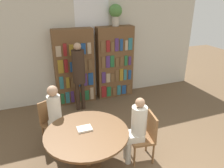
{
  "coord_description": "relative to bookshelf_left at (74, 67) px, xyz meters",
  "views": [
    {
      "loc": [
        -1.57,
        -1.77,
        2.8
      ],
      "look_at": [
        -0.1,
        2.11,
        1.05
      ],
      "focal_mm": 35.0,
      "sensor_mm": 36.0,
      "label": 1
    }
  ],
  "objects": [
    {
      "name": "wall_back",
      "position": [
        0.57,
        0.19,
        0.52
      ],
      "size": [
        6.4,
        0.07,
        3.0
      ],
      "color": "beige",
      "rests_on": "ground_plane"
    },
    {
      "name": "bookshelf_left",
      "position": [
        0.0,
        0.0,
        0.0
      ],
      "size": [
        1.02,
        0.34,
        1.98
      ],
      "color": "brown",
      "rests_on": "ground_plane"
    },
    {
      "name": "bookshelf_right",
      "position": [
        1.14,
        0.0,
        0.0
      ],
      "size": [
        1.02,
        0.34,
        1.98
      ],
      "color": "brown",
      "rests_on": "ground_plane"
    },
    {
      "name": "flower_vase",
      "position": [
        1.16,
        0.01,
        1.33
      ],
      "size": [
        0.34,
        0.34,
        0.55
      ],
      "color": "#B7AD9E",
      "rests_on": "bookshelf_right"
    },
    {
      "name": "reading_table",
      "position": [
        -0.34,
        -2.53,
        -0.38
      ],
      "size": [
        1.38,
        1.38,
        0.7
      ],
      "color": "brown",
      "rests_on": "ground_plane"
    },
    {
      "name": "chair_left_side",
      "position": [
        -0.81,
        -1.61,
        -0.49
      ],
      "size": [
        0.54,
        0.54,
        0.89
      ],
      "rotation": [
        0.0,
        0.0,
        -2.67
      ],
      "color": "brown",
      "rests_on": "ground_plane"
    },
    {
      "name": "chair_far_side",
      "position": [
        0.67,
        -2.69,
        -0.49
      ],
      "size": [
        0.46,
        0.46,
        0.89
      ],
      "rotation": [
        0.0,
        0.0,
        1.42
      ],
      "color": "brown",
      "rests_on": "ground_plane"
    },
    {
      "name": "seated_reader_left",
      "position": [
        -0.73,
        -1.77,
        -0.27
      ],
      "size": [
        0.37,
        0.4,
        1.26
      ],
      "rotation": [
        0.0,
        0.0,
        -2.67
      ],
      "color": "beige",
      "rests_on": "ground_plane"
    },
    {
      "name": "seated_reader_right",
      "position": [
        0.49,
        -2.66,
        -0.29
      ],
      "size": [
        0.39,
        0.31,
        1.23
      ],
      "rotation": [
        0.0,
        0.0,
        1.42
      ],
      "color": "beige",
      "rests_on": "ground_plane"
    },
    {
      "name": "librarian_standing",
      "position": [
        0.01,
        -0.5,
        0.08
      ],
      "size": [
        0.3,
        0.57,
        1.73
      ],
      "color": "#332319",
      "rests_on": "ground_plane"
    },
    {
      "name": "open_book_on_table",
      "position": [
        -0.35,
        -2.44,
        -0.27
      ],
      "size": [
        0.24,
        0.18,
        0.03
      ],
      "color": "silver",
      "rests_on": "reading_table"
    }
  ]
}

